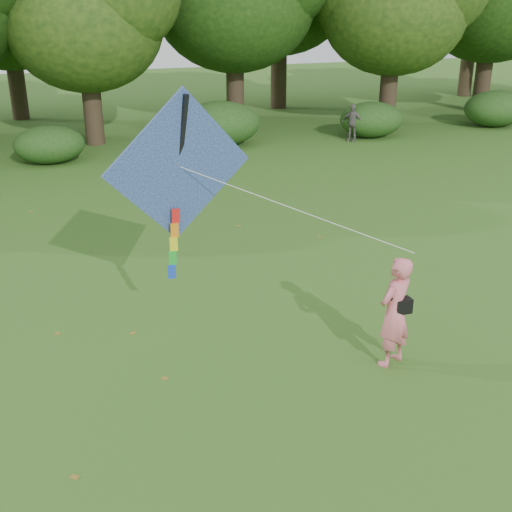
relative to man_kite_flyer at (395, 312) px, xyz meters
name	(u,v)px	position (x,y,z in m)	size (l,w,h in m)	color
ground	(344,372)	(-0.90, 0.00, -1.00)	(100.00, 100.00, 0.00)	#265114
man_kite_flyer	(395,312)	(0.00, 0.00, 0.00)	(0.73, 0.48, 2.00)	#E66C7B
bystander_right	(352,123)	(7.86, 16.89, -0.19)	(0.95, 0.39, 1.62)	slate
crossbody_bag	(402,305)	(0.12, -0.03, 0.13)	(0.43, 0.20, 0.75)	black
flying_kite	(180,169)	(-3.18, 1.95, 2.29)	(4.76, 2.35, 3.38)	#225E95
tree_line	(159,5)	(0.77, 22.88, 4.61)	(54.70, 15.30, 9.48)	#3A2D1E
shrub_band	(133,133)	(-1.62, 17.60, -0.14)	(39.15, 3.22, 1.88)	#264919
fallen_leaves	(129,308)	(-4.02, 3.63, -0.99)	(8.21, 14.75, 0.01)	olive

